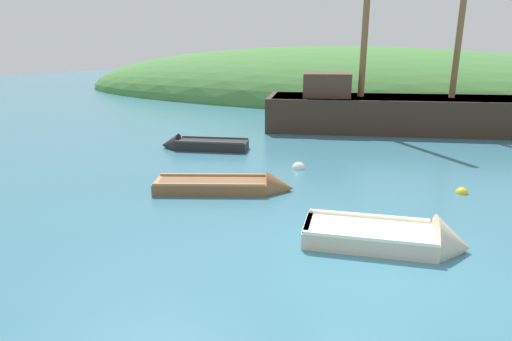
# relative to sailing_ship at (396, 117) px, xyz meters

# --- Properties ---
(ground_plane) EXTENTS (120.00, 120.00, 0.00)m
(ground_plane) POSITION_rel_sailing_ship_xyz_m (1.78, -14.18, -0.61)
(ground_plane) COLOR teal
(shore_hill) EXTENTS (49.76, 19.73, 8.08)m
(shore_hill) POSITION_rel_sailing_ship_xyz_m (-7.30, 13.92, -0.61)
(shore_hill) COLOR #477F3D
(shore_hill) RESTS_ON ground
(sailing_ship) EXTENTS (15.24, 7.44, 12.94)m
(sailing_ship) POSITION_rel_sailing_ship_xyz_m (0.00, 0.00, 0.00)
(sailing_ship) COLOR #38281E
(sailing_ship) RESTS_ON ground
(rowboat_outer_right) EXTENTS (3.39, 1.88, 1.20)m
(rowboat_outer_right) POSITION_rel_sailing_ship_xyz_m (1.97, -13.21, -0.50)
(rowboat_outer_right) COLOR beige
(rowboat_outer_right) RESTS_ON ground
(rowboat_center) EXTENTS (3.90, 2.49, 0.96)m
(rowboat_center) POSITION_rel_sailing_ship_xyz_m (-2.65, -11.61, -0.52)
(rowboat_center) COLOR brown
(rowboat_center) RESTS_ON ground
(rowboat_portside) EXTENTS (3.58, 1.95, 0.95)m
(rowboat_portside) POSITION_rel_sailing_ship_xyz_m (-6.31, -7.67, -0.49)
(rowboat_portside) COLOR black
(rowboat_portside) RESTS_ON ground
(buoy_yellow) EXTENTS (0.33, 0.33, 0.33)m
(buoy_yellow) POSITION_rel_sailing_ship_xyz_m (3.10, -9.07, -0.61)
(buoy_yellow) COLOR yellow
(buoy_yellow) RESTS_ON ground
(buoy_white) EXTENTS (0.44, 0.44, 0.44)m
(buoy_white) POSITION_rel_sailing_ship_xyz_m (-1.81, -8.65, -0.61)
(buoy_white) COLOR white
(buoy_white) RESTS_ON ground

